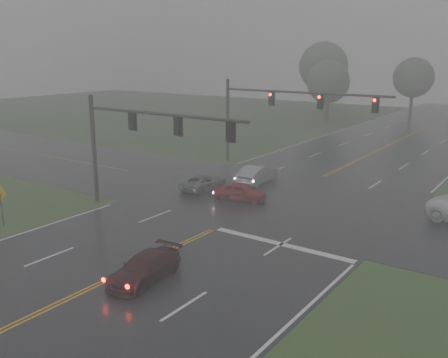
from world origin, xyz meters
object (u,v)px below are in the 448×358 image
Objects in this scene: signal_gantry_near at (133,133)px; signal_gantry_far at (274,107)px; sedan_maroon at (145,280)px; car_grey at (204,190)px; sedan_red at (240,201)px; sedan_silver at (257,183)px.

signal_gantry_near is 0.81× the size of signal_gantry_far.
sedan_maroon reaches higher than car_grey.
sedan_red is 0.24× the size of signal_gantry_far.
sedan_red reaches higher than car_grey.
sedan_red is 0.90× the size of car_grey.
sedan_silver is at bearing -0.51° from sedan_red.
signal_gantry_near reaches higher than car_grey.
signal_gantry_far is at bearing -94.24° from car_grey.
sedan_red is at bearing 98.68° from sedan_maroon.
signal_gantry_near is 16.39m from signal_gantry_far.
car_grey is at bearing 85.89° from signal_gantry_near.
car_grey is (-2.32, -4.02, 0.00)m from sedan_silver.
sedan_maroon is at bearing -74.25° from signal_gantry_far.
sedan_silver reaches higher than sedan_maroon.
sedan_red reaches higher than sedan_maroon.
signal_gantry_far reaches higher than sedan_maroon.
signal_gantry_far reaches higher than car_grey.
sedan_silver is 8.07m from signal_gantry_far.
signal_gantry_far reaches higher than sedan_red.
sedan_maroon is 25.24m from signal_gantry_far.
signal_gantry_near is (-2.81, -10.80, 5.26)m from sedan_silver.
signal_gantry_near is at bearing 125.82° from sedan_red.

